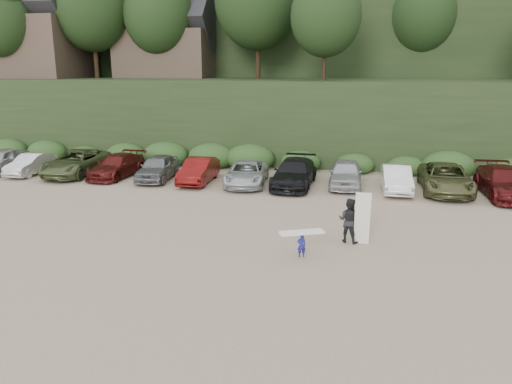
# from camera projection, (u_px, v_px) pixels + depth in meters

# --- Properties ---
(ground) EXTENTS (120.00, 120.00, 0.00)m
(ground) POSITION_uv_depth(u_px,v_px,m) (239.00, 239.00, 21.07)
(ground) COLOR tan
(ground) RESTS_ON ground
(hillside_backdrop) EXTENTS (90.00, 41.50, 28.00)m
(hillside_backdrop) POSITION_uv_depth(u_px,v_px,m) (314.00, 24.00, 52.44)
(hillside_backdrop) COLOR black
(hillside_backdrop) RESTS_ON ground
(parked_cars) EXTENTS (39.60, 6.32, 1.64)m
(parked_cars) POSITION_uv_depth(u_px,v_px,m) (279.00, 172.00, 30.27)
(parked_cars) COLOR #A8A8AD
(parked_cars) RESTS_ON ground
(child_surfer) EXTENTS (1.76, 1.12, 1.03)m
(child_surfer) POSITION_uv_depth(u_px,v_px,m) (302.00, 240.00, 18.94)
(child_surfer) COLOR navy
(child_surfer) RESTS_ON ground
(adult_surfer) EXTENTS (1.39, 0.97, 2.21)m
(adult_surfer) POSITION_uv_depth(u_px,v_px,m) (350.00, 220.00, 20.47)
(adult_surfer) COLOR black
(adult_surfer) RESTS_ON ground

